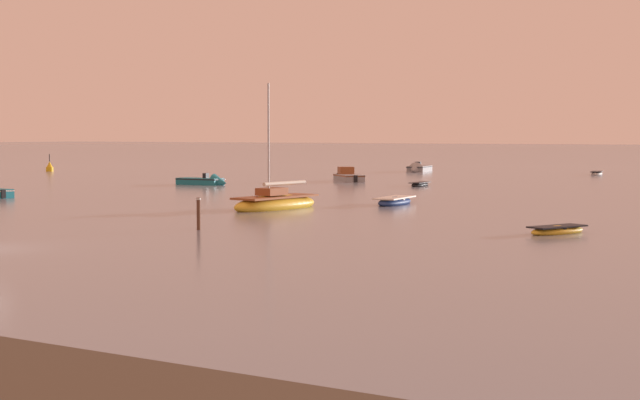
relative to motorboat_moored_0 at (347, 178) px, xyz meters
The scene contains 10 objects.
motorboat_moored_0 is the anchor object (origin of this frame).
sailboat_moored_0 36.27m from the motorboat_moored_0, 67.19° to the right, with size 3.01×7.39×8.06m.
motorboat_moored_2 14.86m from the motorboat_moored_0, 118.65° to the right, with size 5.03×2.10×1.68m.
rowboat_moored_2 32.17m from the motorboat_moored_0, 54.63° to the right, with size 1.90×4.52×0.69m.
rowboat_moored_3 51.55m from the motorboat_moored_0, 49.31° to the right, with size 2.37×3.41×0.51m.
rowboat_moored_4 11.29m from the motorboat_moored_0, 25.12° to the right, with size 1.23×3.11×0.48m.
rowboat_moored_5 32.00m from the motorboat_moored_0, 57.93° to the left, with size 1.82×3.66×0.55m.
motorboat_moored_4 24.69m from the motorboat_moored_0, 99.22° to the left, with size 3.03×5.97×1.95m.
channel_buoy 43.54m from the motorboat_moored_0, behind, with size 0.90×0.90×2.30m.
mooring_post_left 49.86m from the motorboat_moored_0, 68.47° to the right, with size 0.22×0.22×1.73m.
Camera 1 is at (32.10, -26.13, 4.63)m, focal length 55.21 mm.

